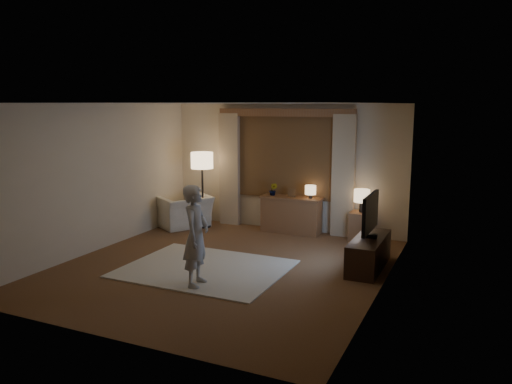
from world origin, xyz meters
The scene contains 13 objects.
room centered at (0.00, 0.50, 1.33)m, with size 5.04×5.54×2.64m.
rug centered at (-0.20, -0.24, 0.01)m, with size 2.50×2.00×0.02m, color beige.
sideboard centered at (0.23, 2.50, 0.35)m, with size 1.20×0.40×0.70m, color brown.
picture_frame centered at (0.23, 2.50, 0.80)m, with size 0.16×0.02×0.20m, color brown.
plant centered at (-0.17, 2.50, 0.85)m, with size 0.17×0.13×0.30m, color #999999.
table_lamp_sideboard centered at (0.63, 2.50, 0.90)m, with size 0.22×0.22×0.30m.
floor_lamp centered at (-1.65, 2.18, 1.34)m, with size 0.46×0.46×1.60m.
armchair centered at (-2.02, 2.01, 0.33)m, with size 1.03×0.90×0.67m, color #EEE3C4.
side_table centered at (1.67, 2.45, 0.28)m, with size 0.40×0.40×0.56m, color brown.
table_lamp_side centered at (1.67, 2.45, 0.87)m, with size 0.30×0.30×0.44m.
tv_stand centered at (2.15, 0.89, 0.25)m, with size 0.45×1.40×0.50m, color black.
tv centered at (2.15, 0.89, 0.89)m, with size 0.24×0.97×0.70m.
person centered at (0.07, -0.93, 0.75)m, with size 0.53×0.35×1.46m, color #AAA49D.
Camera 1 is at (3.67, -6.81, 2.58)m, focal length 35.00 mm.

